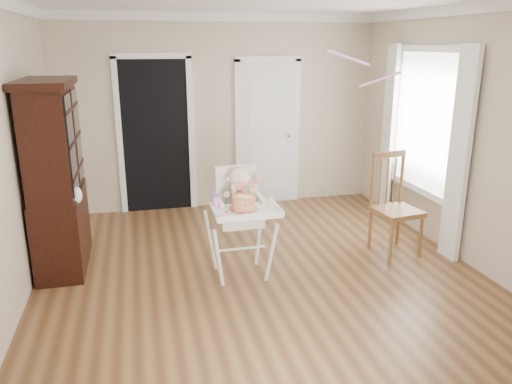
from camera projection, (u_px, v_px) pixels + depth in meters
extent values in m
plane|color=#54351C|center=(263.00, 277.00, 5.10)|extent=(5.00, 5.00, 0.00)
plane|color=beige|center=(219.00, 113.00, 7.04)|extent=(4.50, 0.00, 4.50)
plane|color=beige|center=(5.00, 160.00, 4.21)|extent=(0.00, 5.00, 5.00)
plane|color=beige|center=(471.00, 138.00, 5.22)|extent=(0.00, 5.00, 5.00)
cube|color=black|center=(156.00, 137.00, 6.91)|extent=(0.90, 0.03, 2.10)
cube|color=white|center=(119.00, 139.00, 6.80)|extent=(0.08, 0.05, 2.18)
cube|color=white|center=(191.00, 136.00, 7.02)|extent=(0.08, 0.05, 2.18)
cube|color=white|center=(151.00, 56.00, 6.60)|extent=(1.06, 0.05, 0.08)
cube|color=white|center=(268.00, 134.00, 7.27)|extent=(0.80, 0.05, 2.05)
cube|color=white|center=(238.00, 135.00, 7.18)|extent=(0.08, 0.05, 2.13)
cube|color=white|center=(296.00, 133.00, 7.37)|extent=(0.08, 0.05, 2.13)
sphere|color=gold|center=(289.00, 135.00, 7.32)|extent=(0.06, 0.06, 0.06)
cube|color=white|center=(427.00, 122.00, 5.95)|extent=(0.02, 1.20, 1.60)
cube|color=white|center=(433.00, 49.00, 5.70)|extent=(0.06, 1.36, 0.08)
cube|color=white|center=(459.00, 156.00, 5.27)|extent=(0.08, 0.28, 2.30)
cube|color=white|center=(388.00, 132.00, 6.73)|extent=(0.08, 0.28, 2.30)
cylinder|color=white|center=(219.00, 259.00, 4.80)|extent=(0.13, 0.13, 0.66)
cylinder|color=white|center=(271.00, 254.00, 4.93)|extent=(0.13, 0.13, 0.66)
cylinder|color=white|center=(211.00, 241.00, 5.25)|extent=(0.13, 0.13, 0.66)
cylinder|color=white|center=(259.00, 236.00, 5.37)|extent=(0.13, 0.13, 0.66)
cylinder|color=white|center=(241.00, 249.00, 5.04)|extent=(0.51, 0.03, 0.03)
cube|color=silver|center=(240.00, 219.00, 5.00)|extent=(0.42, 0.40, 0.09)
cube|color=silver|center=(219.00, 208.00, 4.91)|extent=(0.05, 0.37, 0.20)
cube|color=silver|center=(260.00, 205.00, 5.01)|extent=(0.05, 0.37, 0.20)
cube|color=silver|center=(236.00, 189.00, 5.10)|extent=(0.42, 0.07, 0.48)
cube|color=white|center=(246.00, 211.00, 4.71)|extent=(0.62, 0.45, 0.03)
cube|color=white|center=(251.00, 217.00, 4.50)|extent=(0.62, 0.04, 0.04)
ellipsoid|color=beige|center=(239.00, 202.00, 4.98)|extent=(0.25, 0.20, 0.31)
sphere|color=beige|center=(239.00, 179.00, 4.91)|extent=(0.21, 0.21, 0.21)
sphere|color=red|center=(240.00, 198.00, 4.90)|extent=(0.16, 0.16, 0.16)
sphere|color=red|center=(238.00, 186.00, 4.83)|extent=(0.08, 0.08, 0.08)
sphere|color=red|center=(258.00, 180.00, 4.87)|extent=(0.07, 0.07, 0.07)
cylinder|color=silver|center=(244.00, 209.00, 4.71)|extent=(0.29, 0.29, 0.01)
cylinder|color=red|center=(244.00, 203.00, 4.69)|extent=(0.22, 0.22, 0.12)
cylinder|color=#F2E08C|center=(247.00, 198.00, 4.66)|extent=(0.10, 0.10, 0.02)
cylinder|color=#F394C6|center=(215.00, 203.00, 4.74)|extent=(0.07, 0.07, 0.10)
cylinder|color=#8262AC|center=(215.00, 196.00, 4.72)|extent=(0.07, 0.07, 0.03)
cone|color=#8262AC|center=(215.00, 193.00, 4.71)|extent=(0.02, 0.02, 0.04)
cube|color=black|center=(62.00, 229.00, 5.28)|extent=(0.45, 1.09, 0.82)
cube|color=black|center=(52.00, 140.00, 5.01)|extent=(0.42, 1.09, 1.09)
cube|color=black|center=(72.00, 144.00, 4.80)|extent=(0.02, 0.47, 0.96)
cube|color=black|center=(77.00, 135.00, 5.31)|extent=(0.02, 0.47, 0.96)
cube|color=black|center=(45.00, 83.00, 4.85)|extent=(0.49, 1.16, 0.07)
ellipsoid|color=white|center=(73.00, 195.00, 4.90)|extent=(0.18, 0.15, 0.20)
cube|color=brown|center=(397.00, 211.00, 5.56)|extent=(0.53, 0.53, 0.06)
cylinder|color=brown|center=(391.00, 241.00, 5.39)|extent=(0.04, 0.04, 0.50)
cylinder|color=brown|center=(421.00, 236.00, 5.53)|extent=(0.04, 0.04, 0.50)
cylinder|color=brown|center=(370.00, 229.00, 5.74)|extent=(0.04, 0.04, 0.50)
cylinder|color=brown|center=(398.00, 224.00, 5.88)|extent=(0.04, 0.04, 0.50)
cylinder|color=brown|center=(373.00, 181.00, 5.59)|extent=(0.04, 0.04, 0.64)
cylinder|color=brown|center=(402.00, 178.00, 5.73)|extent=(0.04, 0.04, 0.64)
cube|color=brown|center=(389.00, 154.00, 5.57)|extent=(0.42, 0.10, 0.07)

